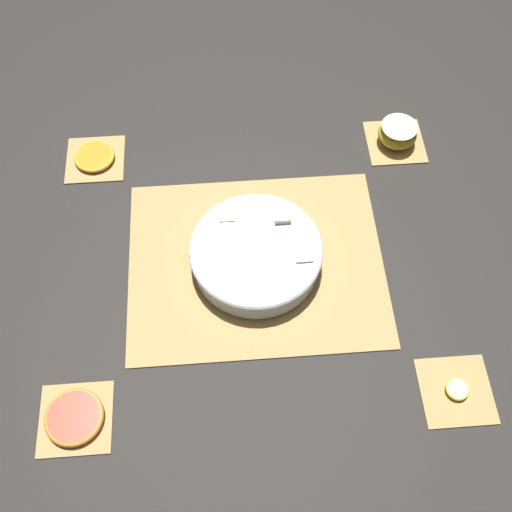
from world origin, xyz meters
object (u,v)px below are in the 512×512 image
object	(u,v)px
grapefruit_slice	(74,417)
fruit_salad_bowl	(256,254)
apple_half	(398,133)
banana_coin_single	(457,389)
orange_slice_whole	(94,156)

from	to	relation	value
grapefruit_slice	fruit_salad_bowl	bearing A→B (deg)	40.50
apple_half	banana_coin_single	size ratio (longest dim) A/B	2.08
apple_half	banana_coin_single	distance (m)	0.55
fruit_salad_bowl	orange_slice_whole	size ratio (longest dim) A/B	2.93
fruit_salad_bowl	grapefruit_slice	world-z (taller)	fruit_salad_bowl
fruit_salad_bowl	orange_slice_whole	xyz separation A→B (m)	(-0.32, 0.28, -0.03)
fruit_salad_bowl	apple_half	distance (m)	0.42
apple_half	grapefruit_slice	world-z (taller)	apple_half
apple_half	banana_coin_single	world-z (taller)	apple_half
apple_half	grapefruit_slice	distance (m)	0.85
banana_coin_single	grapefruit_slice	distance (m)	0.64
orange_slice_whole	grapefruit_slice	distance (m)	0.55
apple_half	orange_slice_whole	size ratio (longest dim) A/B	0.97
orange_slice_whole	apple_half	bearing A→B (deg)	0.00
orange_slice_whole	fruit_salad_bowl	bearing A→B (deg)	-40.60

